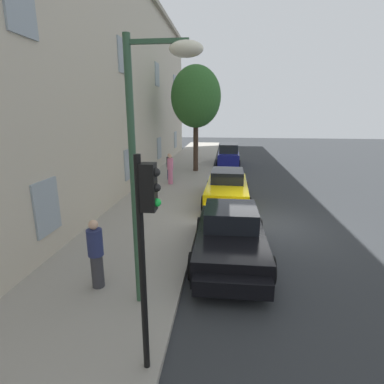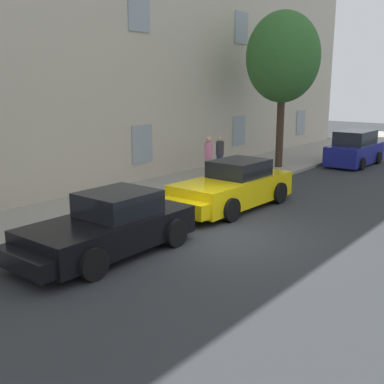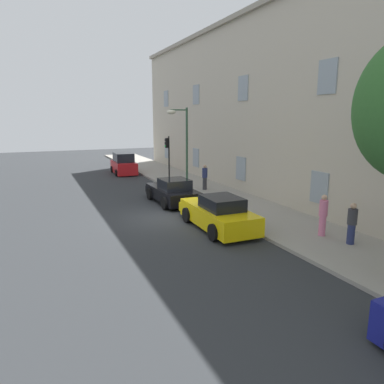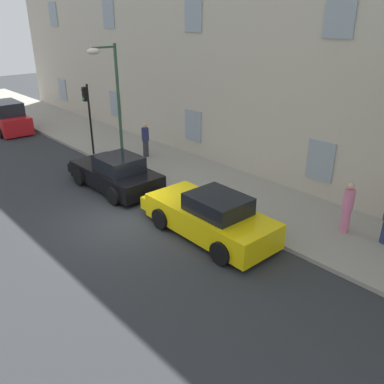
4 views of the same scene
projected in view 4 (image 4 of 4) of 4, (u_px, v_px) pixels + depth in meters
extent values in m
plane|color=#2B2D30|center=(128.00, 220.00, 14.11)|extent=(80.00, 80.00, 0.00)
cube|color=gray|center=(216.00, 185.00, 16.77)|extent=(60.00, 3.91, 0.14)
cube|color=#BCB29E|center=(284.00, 45.00, 17.03)|extent=(43.63, 3.89, 10.79)
cube|color=#8C99A3|center=(63.00, 90.00, 29.15)|extent=(1.10, 0.06, 1.50)
cube|color=#8C99A3|center=(115.00, 104.00, 24.43)|extent=(1.10, 0.06, 1.50)
cube|color=#8C99A3|center=(193.00, 126.00, 19.70)|extent=(1.10, 0.06, 1.50)
cube|color=#8C99A3|center=(320.00, 161.00, 14.98)|extent=(1.10, 0.06, 1.50)
cube|color=#8C99A3|center=(53.00, 14.00, 27.14)|extent=(1.10, 0.06, 1.50)
cube|color=#8C99A3|center=(108.00, 14.00, 22.42)|extent=(1.10, 0.06, 1.50)
cube|color=#8C99A3|center=(193.00, 14.00, 17.69)|extent=(1.10, 0.06, 1.50)
cube|color=#8C99A3|center=(340.00, 14.00, 12.97)|extent=(1.10, 0.06, 1.50)
cube|color=black|center=(116.00, 176.00, 16.49)|extent=(4.21, 1.93, 0.68)
cube|color=black|center=(119.00, 163.00, 16.03)|extent=(1.69, 1.52, 0.56)
cube|color=black|center=(93.00, 166.00, 17.76)|extent=(1.27, 1.74, 0.38)
cylinder|color=black|center=(80.00, 177.00, 16.85)|extent=(0.70, 0.25, 0.70)
cylinder|color=black|center=(118.00, 167.00, 18.03)|extent=(0.70, 0.25, 0.70)
cylinder|color=black|center=(114.00, 196.00, 15.11)|extent=(0.70, 0.25, 0.70)
cylinder|color=black|center=(154.00, 183.00, 16.29)|extent=(0.70, 0.25, 0.70)
cube|color=yellow|center=(210.00, 219.00, 12.92)|extent=(4.57, 1.90, 0.80)
cube|color=black|center=(218.00, 204.00, 12.41)|extent=(1.84, 1.49, 0.54)
cube|color=yellow|center=(171.00, 202.00, 14.33)|extent=(1.39, 1.70, 0.44)
cylinder|color=black|center=(161.00, 219.00, 13.42)|extent=(0.71, 0.25, 0.71)
cylinder|color=black|center=(201.00, 203.00, 14.52)|extent=(0.71, 0.25, 0.71)
cylinder|color=black|center=(221.00, 253.00, 11.49)|extent=(0.71, 0.25, 0.71)
cylinder|color=black|center=(262.00, 232.00, 12.59)|extent=(0.71, 0.25, 0.71)
cube|color=red|center=(9.00, 122.00, 24.51)|extent=(3.84, 1.81, 0.98)
cube|color=#1E232B|center=(6.00, 108.00, 24.16)|extent=(2.32, 1.56, 0.76)
cylinder|color=black|center=(17.00, 121.00, 25.92)|extent=(0.57, 0.22, 0.56)
cylinder|color=black|center=(1.00, 133.00, 23.34)|extent=(0.57, 0.22, 0.56)
cylinder|color=black|center=(30.00, 128.00, 24.33)|extent=(0.57, 0.22, 0.56)
cylinder|color=black|center=(90.00, 120.00, 19.66)|extent=(0.10, 0.10, 3.44)
cube|color=black|center=(85.00, 94.00, 19.07)|extent=(0.22, 0.20, 0.66)
sphere|color=black|center=(82.00, 90.00, 18.91)|extent=(0.12, 0.12, 0.12)
sphere|color=black|center=(83.00, 94.00, 19.00)|extent=(0.12, 0.12, 0.12)
sphere|color=green|center=(83.00, 99.00, 19.08)|extent=(0.12, 0.12, 0.12)
cylinder|color=#2D5138|center=(119.00, 104.00, 18.51)|extent=(0.14, 0.14, 5.30)
cube|color=#2D5138|center=(104.00, 47.00, 17.17)|extent=(0.08, 1.10, 0.08)
ellipsoid|color=#EAE5C6|center=(93.00, 51.00, 16.91)|extent=(0.44, 0.60, 0.28)
cylinder|color=#333338|center=(146.00, 148.00, 19.83)|extent=(0.40, 0.40, 0.81)
cylinder|color=navy|center=(145.00, 134.00, 19.55)|extent=(0.49, 0.49, 0.62)
sphere|color=tan|center=(145.00, 126.00, 19.37)|extent=(0.22, 0.22, 0.22)
cylinder|color=pink|center=(345.00, 220.00, 12.92)|extent=(0.30, 0.30, 0.83)
cylinder|color=pink|center=(349.00, 199.00, 12.62)|extent=(0.38, 0.38, 0.64)
sphere|color=tan|center=(351.00, 186.00, 12.44)|extent=(0.22, 0.22, 0.22)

